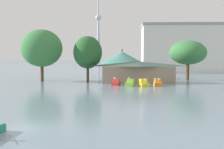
# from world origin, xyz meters

# --- Properties ---
(ground_plane) EXTENTS (2000.00, 2000.00, 0.00)m
(ground_plane) POSITION_xyz_m (0.00, 0.00, 0.00)
(ground_plane) COLOR gray
(pedal_boat_red) EXTENTS (1.84, 2.63, 1.69)m
(pedal_boat_red) POSITION_xyz_m (5.72, 33.60, 0.54)
(pedal_boat_red) COLOR red
(pedal_boat_red) RESTS_ON ground
(pedal_boat_lime) EXTENTS (2.00, 3.07, 1.73)m
(pedal_boat_lime) POSITION_xyz_m (8.48, 32.52, 0.54)
(pedal_boat_lime) COLOR #8CCC3F
(pedal_boat_lime) RESTS_ON ground
(pedal_boat_yellow) EXTENTS (2.20, 2.94, 1.45)m
(pedal_boat_yellow) POSITION_xyz_m (11.07, 32.03, 0.54)
(pedal_boat_yellow) COLOR yellow
(pedal_boat_yellow) RESTS_ON ground
(pedal_boat_orange) EXTENTS (1.54, 2.74, 1.49)m
(pedal_boat_orange) POSITION_xyz_m (13.98, 33.37, 0.54)
(pedal_boat_orange) COLOR orange
(pedal_boat_orange) RESTS_ON ground
(boathouse) EXTENTS (16.60, 6.70, 4.73)m
(boathouse) POSITION_xyz_m (10.43, 39.61, 2.46)
(boathouse) COLOR gray
(boathouse) RESTS_ON ground
(green_roof_pavilion) EXTENTS (12.45, 12.45, 7.98)m
(green_roof_pavilion) POSITION_xyz_m (6.75, 53.07, 4.17)
(green_roof_pavilion) COLOR brown
(green_roof_pavilion) RESTS_ON ground
(shoreline_tree_tall_left) EXTENTS (9.64, 9.64, 12.15)m
(shoreline_tree_tall_left) POSITION_xyz_m (-12.01, 42.92, 7.76)
(shoreline_tree_tall_left) COLOR brown
(shoreline_tree_tall_left) RESTS_ON ground
(shoreline_tree_mid) EXTENTS (6.61, 6.61, 10.50)m
(shoreline_tree_mid) POSITION_xyz_m (-1.04, 42.06, 6.75)
(shoreline_tree_mid) COLOR brown
(shoreline_tree_mid) RESTS_ON ground
(shoreline_tree_right) EXTENTS (8.98, 8.98, 9.73)m
(shoreline_tree_right) POSITION_xyz_m (22.92, 46.89, 6.76)
(shoreline_tree_right) COLOR brown
(shoreline_tree_right) RESTS_ON ground
(background_building_block) EXTENTS (32.09, 13.12, 18.41)m
(background_building_block) POSITION_xyz_m (30.21, 85.64, 9.22)
(background_building_block) COLOR silver
(background_building_block) RESTS_ON ground
(distant_broadcast_tower) EXTENTS (8.53, 8.53, 142.03)m
(distant_broadcast_tower) POSITION_xyz_m (-30.20, 386.24, 60.83)
(distant_broadcast_tower) COLOR #B7BCC6
(distant_broadcast_tower) RESTS_ON ground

